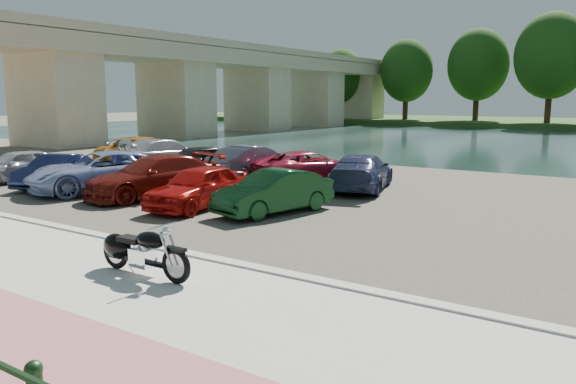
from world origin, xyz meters
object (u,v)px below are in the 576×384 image
object	(u,v)px
motorcycle	(137,250)
car_0	(18,166)
car_1	(56,171)
car_2	(102,172)

from	to	relation	value
motorcycle	car_0	bearing A→B (deg)	157.10
car_1	motorcycle	bearing A→B (deg)	-47.96
motorcycle	car_0	xyz separation A→B (m)	(-13.69, 5.80, 0.14)
motorcycle	car_2	xyz separation A→B (m)	(-8.83, 6.12, 0.21)
motorcycle	car_2	bearing A→B (deg)	145.33
motorcycle	car_1	distance (m)	12.57
motorcycle	car_1	size ratio (longest dim) A/B	0.62
motorcycle	car_0	world-z (taller)	car_0
car_0	car_1	size ratio (longest dim) A/B	1.03
motorcycle	car_2	world-z (taller)	car_2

